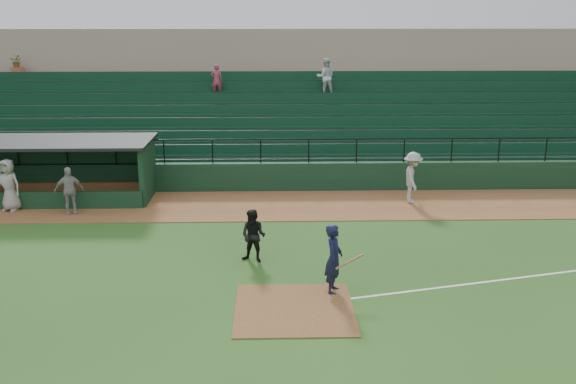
{
  "coord_description": "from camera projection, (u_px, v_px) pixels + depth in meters",
  "views": [
    {
      "loc": [
        -0.54,
        -15.65,
        7.24
      ],
      "look_at": [
        0.0,
        5.0,
        1.4
      ],
      "focal_mm": 39.61,
      "sensor_mm": 36.0,
      "label": 1
    }
  ],
  "objects": [
    {
      "name": "dugout_player_b",
      "position": [
        9.0,
        185.0,
        23.79
      ],
      "size": [
        1.11,
        0.89,
        1.98
      ],
      "primitive_type": "imported",
      "rotation": [
        0.0,
        0.0,
        -0.3
      ],
      "color": "gray",
      "rests_on": "warning_track"
    },
    {
      "name": "home_plate_dirt",
      "position": [
        294.0,
        309.0,
        16.07
      ],
      "size": [
        3.0,
        3.0,
        0.03
      ],
      "primitive_type": "cube",
      "color": "brown",
      "rests_on": "ground"
    },
    {
      "name": "stadium_structure",
      "position": [
        282.0,
        114.0,
        32.24
      ],
      "size": [
        38.0,
        13.08,
        6.4
      ],
      "color": "black",
      "rests_on": "ground"
    },
    {
      "name": "dugout",
      "position": [
        44.0,
        165.0,
        25.62
      ],
      "size": [
        8.9,
        3.2,
        2.42
      ],
      "color": "black",
      "rests_on": "ground"
    },
    {
      "name": "ground",
      "position": [
        293.0,
        293.0,
        17.03
      ],
      "size": [
        90.0,
        90.0,
        0.0
      ],
      "primitive_type": "plane",
      "color": "#28521A",
      "rests_on": "ground"
    },
    {
      "name": "foul_line",
      "position": [
        567.0,
        272.0,
        18.39
      ],
      "size": [
        17.49,
        4.44,
        0.01
      ],
      "primitive_type": "cube",
      "rotation": [
        0.0,
        0.0,
        0.24
      ],
      "color": "white",
      "rests_on": "ground"
    },
    {
      "name": "runner",
      "position": [
        412.0,
        178.0,
        24.8
      ],
      "size": [
        0.88,
        1.37,
        2.01
      ],
      "primitive_type": "imported",
      "rotation": [
        0.0,
        0.0,
        1.47
      ],
      "color": "#A29C97",
      "rests_on": "warning_track"
    },
    {
      "name": "umpire",
      "position": [
        253.0,
        236.0,
        18.99
      ],
      "size": [
        0.95,
        0.85,
        1.62
      ],
      "primitive_type": "imported",
      "rotation": [
        0.0,
        0.0,
        -0.37
      ],
      "color": "black",
      "rests_on": "ground"
    },
    {
      "name": "batter_at_plate",
      "position": [
        334.0,
        259.0,
        16.83
      ],
      "size": [
        1.1,
        0.79,
        1.91
      ],
      "color": "black",
      "rests_on": "ground"
    },
    {
      "name": "warning_track",
      "position": [
        286.0,
        205.0,
        24.73
      ],
      "size": [
        40.0,
        4.0,
        0.03
      ],
      "primitive_type": "cube",
      "color": "brown",
      "rests_on": "ground"
    },
    {
      "name": "dugout_player_a",
      "position": [
        69.0,
        190.0,
        23.45
      ],
      "size": [
        1.12,
        0.74,
        1.77
      ],
      "primitive_type": "imported",
      "rotation": [
        0.0,
        0.0,
        0.33
      ],
      "color": "#9D9893",
      "rests_on": "warning_track"
    }
  ]
}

